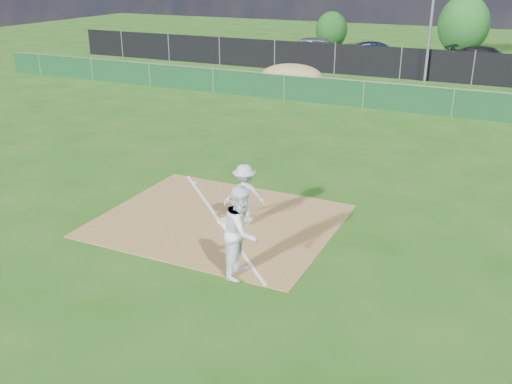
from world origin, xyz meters
TOP-DOWN VIEW (x-y plane):
  - ground at (0.00, 10.00)m, footprint 90.00×90.00m
  - infield_dirt at (0.00, 1.00)m, footprint 6.00×5.00m
  - foul_line at (0.00, 1.00)m, footprint 5.01×5.01m
  - green_fence at (0.00, 15.00)m, footprint 44.00×0.05m
  - dirt_mound at (-5.00, 18.50)m, footprint 3.38×2.60m
  - black_fence at (0.00, 23.00)m, footprint 46.00×0.04m
  - parking_lot at (0.00, 28.00)m, footprint 46.00×9.00m
  - light_pole at (1.50, 22.70)m, footprint 0.16×0.16m
  - first_base at (0.28, 0.94)m, footprint 0.50×0.50m
  - play_at_first at (0.71, 1.10)m, footprint 2.14×1.03m
  - runner at (1.79, -1.19)m, footprint 0.88×1.08m
  - car_left at (-6.51, 27.34)m, footprint 4.86×2.10m
  - car_mid at (-2.52, 27.73)m, footprint 4.45×2.41m
  - car_right at (4.26, 28.19)m, footprint 5.19×3.02m
  - tree_left at (-7.54, 32.96)m, footprint 2.45×2.45m
  - tree_mid at (2.07, 33.78)m, footprint 3.62×3.62m

SIDE VIEW (x-z plane):
  - ground at x=0.00m, z-range 0.00..0.00m
  - parking_lot at x=0.00m, z-range 0.00..0.01m
  - infield_dirt at x=0.00m, z-range 0.00..0.02m
  - foul_line at x=0.00m, z-range 0.02..0.03m
  - first_base at x=0.28m, z-range 0.02..0.10m
  - dirt_mound at x=-5.00m, z-range 0.00..1.17m
  - green_fence at x=0.00m, z-range 0.00..1.20m
  - car_mid at x=-2.52m, z-range 0.01..1.40m
  - car_right at x=4.26m, z-range 0.01..1.42m
  - play_at_first at x=0.71m, z-range 0.02..1.63m
  - car_left at x=-6.51m, z-range 0.01..1.64m
  - black_fence at x=0.00m, z-range 0.00..1.80m
  - runner at x=1.79m, z-range 0.00..2.05m
  - tree_left at x=-7.54m, z-range 0.04..2.95m
  - tree_mid at x=2.07m, z-range 0.06..4.35m
  - light_pole at x=1.50m, z-range 0.00..8.00m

